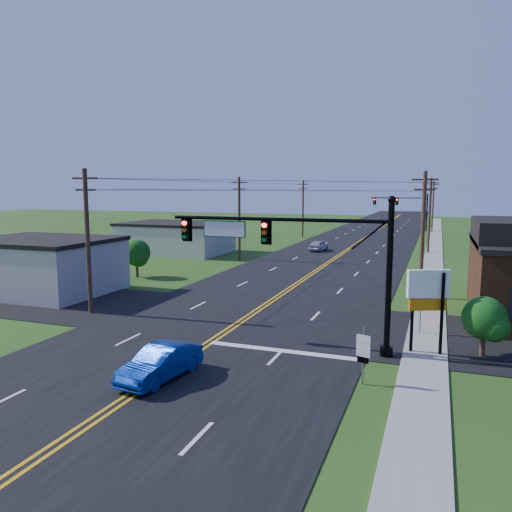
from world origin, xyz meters
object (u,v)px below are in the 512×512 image
at_px(blue_car, 161,364).
at_px(route_sign, 363,351).
at_px(signal_mast_far, 402,206).
at_px(stop_sign, 421,306).
at_px(signal_mast_main, 295,252).

xyz_separation_m(blue_car, route_sign, (7.84, 2.35, 0.69)).
relative_size(signal_mast_far, route_sign, 4.65).
distance_m(route_sign, stop_sign, 8.35).
distance_m(signal_mast_main, stop_sign, 7.92).
relative_size(signal_mast_main, route_sign, 4.79).
bearing_deg(signal_mast_far, stop_sign, -85.20).
xyz_separation_m(route_sign, stop_sign, (1.89, 8.13, 0.18)).
height_order(blue_car, route_sign, route_sign).
bearing_deg(route_sign, signal_mast_main, 152.88).
bearing_deg(stop_sign, blue_car, -122.99).
height_order(signal_mast_main, stop_sign, signal_mast_main).
bearing_deg(signal_mast_main, route_sign, -44.01).
height_order(signal_mast_far, stop_sign, signal_mast_far).
relative_size(signal_mast_far, blue_car, 2.64).
bearing_deg(route_sign, signal_mast_far, 109.76).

